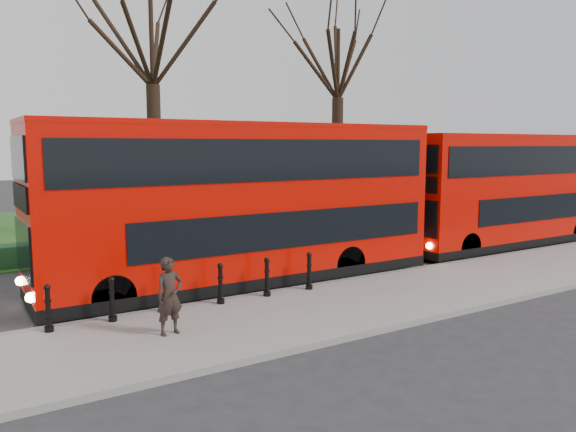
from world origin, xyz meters
TOP-DOWN VIEW (x-y plane):
  - ground at (0.00, 0.00)m, footprint 120.00×120.00m
  - pavement at (0.00, -3.00)m, footprint 60.00×4.00m
  - kerb at (0.00, -1.00)m, footprint 60.00×0.25m
  - grass_verge at (0.00, 15.00)m, footprint 60.00×18.00m
  - hedge at (0.00, 6.80)m, footprint 60.00×0.90m
  - yellow_line_outer at (0.00, -0.70)m, footprint 60.00×0.10m
  - yellow_line_inner at (0.00, -0.50)m, footprint 60.00×0.10m
  - tree_mid at (2.00, 10.00)m, footprint 7.89×7.89m
  - tree_right at (12.00, 10.00)m, footprint 7.74×7.74m
  - bollard_row at (-0.91, -1.35)m, footprint 7.00×0.15m
  - bus_lead at (1.50, 0.55)m, footprint 12.10×2.78m
  - bus_rear at (14.05, 0.54)m, footprint 11.52×2.65m
  - pedestrian at (-2.14, -2.90)m, footprint 0.66×0.49m

SIDE VIEW (x-z plane):
  - ground at x=0.00m, z-range 0.00..0.00m
  - yellow_line_outer at x=0.00m, z-range 0.00..0.01m
  - yellow_line_inner at x=0.00m, z-range 0.00..0.01m
  - grass_verge at x=0.00m, z-range 0.00..0.06m
  - pavement at x=0.00m, z-range 0.00..0.15m
  - kerb at x=0.00m, z-range -0.01..0.15m
  - hedge at x=0.00m, z-range 0.00..0.80m
  - bollard_row at x=-0.91m, z-range 0.15..1.15m
  - pedestrian at x=-2.14m, z-range 0.15..1.83m
  - bus_rear at x=14.05m, z-range 0.02..4.60m
  - bus_lead at x=1.50m, z-range 0.02..4.83m
  - tree_right at x=12.00m, z-range 2.75..14.84m
  - tree_mid at x=2.00m, z-range 2.80..15.13m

